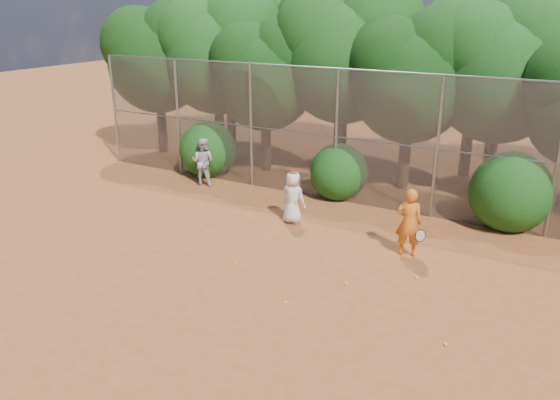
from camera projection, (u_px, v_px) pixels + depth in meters
The scene contains 22 objects.
ground at pixel (265, 291), 11.62m from camera, with size 80.00×80.00×0.00m, color #944A21.
fence_back at pixel (364, 139), 15.91m from camera, with size 20.05×0.09×4.03m.
tree_0 at pixel (158, 53), 21.17m from camera, with size 4.38×3.81×6.00m.
tree_1 at pixel (219, 49), 20.37m from camera, with size 4.64×4.03×6.35m.
tree_2 at pixel (267, 70), 18.86m from camera, with size 3.99×3.47×5.47m.
tree_3 at pixel (347, 47), 18.27m from camera, with size 4.89×4.26×6.70m.
tree_4 at pixel (413, 72), 16.86m from camera, with size 4.19×3.64×5.73m.
tree_5 at pixel (504, 64), 16.29m from camera, with size 4.51×3.92×6.17m.
tree_9 at pixel (231, 39), 22.66m from camera, with size 4.83×4.20×6.62m.
tree_10 at pixel (345, 35), 20.46m from camera, with size 5.15×4.48×7.06m.
tree_11 at pixel (480, 55), 18.02m from camera, with size 4.64×4.03×6.35m.
bush_0 at pixel (208, 147), 19.18m from camera, with size 2.00×2.00×2.00m, color #114110.
bush_1 at pixel (339, 170), 16.95m from camera, with size 1.80×1.80×1.80m, color #114110.
bush_2 at pixel (511, 188), 14.61m from camera, with size 2.20×2.20×2.20m, color #114110.
player_yellow at pixel (409, 222), 13.03m from camera, with size 0.84×0.63×1.69m.
player_teen at pixel (293, 197), 15.01m from camera, with size 0.74×0.50×1.49m.
player_white at pixel (203, 161), 18.17m from camera, with size 0.93×0.82×1.60m.
ball_0 at pixel (346, 284), 11.86m from camera, with size 0.07×0.07×0.07m, color #B8DD28.
ball_1 at pixel (416, 277), 12.14m from camera, with size 0.07×0.07×0.07m, color #B8DD28.
ball_2 at pixel (285, 302), 11.12m from camera, with size 0.07×0.07×0.07m, color #B8DD28.
ball_3 at pixel (445, 344), 9.76m from camera, with size 0.07×0.07×0.07m, color #B8DD28.
ball_4 at pixel (236, 263), 12.80m from camera, with size 0.07×0.07×0.07m, color #B8DD28.
Camera 1 is at (5.23, -8.82, 5.80)m, focal length 35.00 mm.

